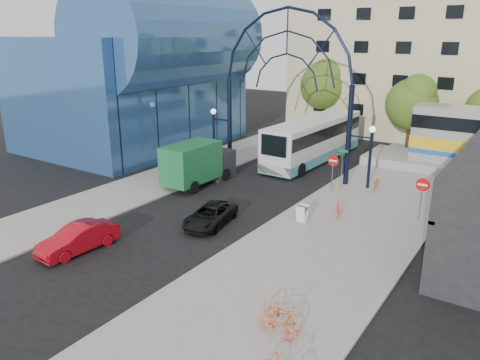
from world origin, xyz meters
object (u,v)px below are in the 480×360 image
Objects in this scene: bike_near_a at (376,183)px; bike_far_c at (281,312)px; street_name_sign at (342,161)px; tree_north_b at (326,83)px; tree_north_a at (413,102)px; black_suv at (210,215)px; gateway_arch at (287,59)px; bike_far_a at (276,325)px; sandwich_board at (302,212)px; red_sedan at (78,238)px; bike_near_b at (338,208)px; green_truck at (199,163)px; stop_sign at (333,164)px; city_bus at (314,139)px; do_not_enter_sign at (422,189)px.

bike_far_c reaches higher than bike_near_a.
bike_near_a is 0.87× the size of bike_far_c.
tree_north_b reaches higher than street_name_sign.
black_suv is at bearing -101.67° from tree_north_a.
gateway_arch reaches higher than bike_far_a.
bike_far_a is (8.13, -6.86, -0.02)m from black_suv.
red_sedan is at bearing -129.44° from sandwich_board.
bike_near_b is at bearing -98.31° from bike_near_a.
green_truck is (-9.00, -4.10, -0.60)m from street_name_sign.
bike_far_a is at bearing -61.94° from gateway_arch.
red_sedan is at bearing -114.01° from stop_sign.
city_bus reaches higher than red_sedan.
bike_far_a is at bearing -96.10° from do_not_enter_sign.
stop_sign is 0.36× the size of tree_north_a.
city_bus is at bearing 112.84° from sandwich_board.
bike_far_a is (3.40, -29.79, -4.06)m from tree_north_a.
green_truck is at bearing 103.01° from red_sedan.
street_name_sign reaches higher than black_suv.
bike_near_b is (5.52, 5.00, 0.02)m from black_suv.
sandwich_board is 0.12× the size of tree_north_b.
tree_north_b is 4.92× the size of bike_far_a.
city_bus is 7.75× the size of bike_near_a.
tree_north_b is 1.32× the size of green_truck.
bike_far_a is (3.92, -9.84, -0.19)m from sandwich_board.
gateway_arch is 2.24× the size of green_truck.
street_name_sign is 0.69× the size of red_sedan.
do_not_enter_sign is 0.61× the size of black_suv.
bike_far_c is (4.16, -15.79, -1.51)m from street_name_sign.
tree_north_a is 4.22× the size of bike_near_a.
tree_north_a reaches higher than street_name_sign.
do_not_enter_sign reaches higher than bike_far_c.
bike_far_c is at bearing -65.68° from city_bus.
bike_near_b is 11.46m from bike_far_c.
city_bus is at bearing 87.68° from gateway_arch.
stop_sign is 0.61× the size of red_sedan.
do_not_enter_sign reaches higher than bike_far_a.
do_not_enter_sign is 5.72m from bike_near_a.
bike_near_b is (6.71, -10.81, -1.25)m from city_bus.
gateway_arch is at bearing 160.01° from do_not_enter_sign.
city_bus is 3.15× the size of red_sedan.
bike_far_c is at bearing 4.62° from red_sedan.
bike_near_b is (8.91, 11.26, -0.09)m from red_sedan.
stop_sign is 1.54× the size of bike_far_a.
red_sedan is (1.88, -33.19, -4.59)m from tree_north_b.
bike_near_b is (0.79, -17.93, -4.02)m from tree_north_a.
tree_north_a is 23.76m from black_suv.
bike_near_b is (1.71, -4.60, -1.54)m from street_name_sign.
do_not_enter_sign is 18.61m from red_sedan.
tree_north_b is 1.96× the size of red_sedan.
gateway_arch is at bearing -76.32° from tree_north_b.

